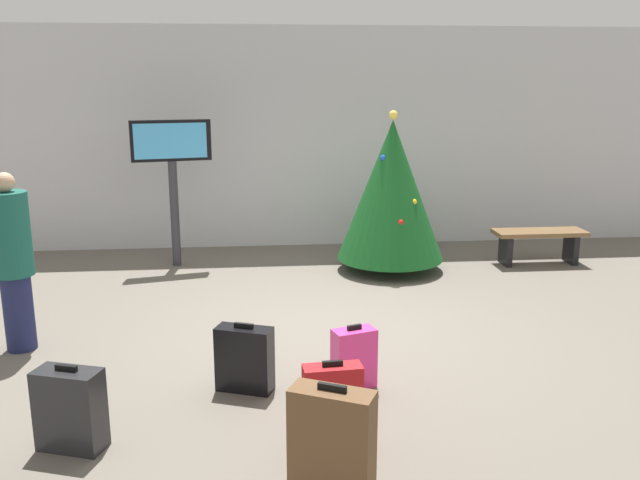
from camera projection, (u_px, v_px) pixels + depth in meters
name	position (u px, v px, depth m)	size (l,w,h in m)	color
ground_plane	(325.00, 328.00, 7.04)	(16.00, 16.00, 0.00)	#665E54
back_wall	(300.00, 138.00, 10.30)	(16.00, 0.20, 3.33)	silver
holiday_tree	(391.00, 190.00, 8.95)	(1.44, 1.44, 2.16)	#4C3319
flight_info_kiosk	(172.00, 162.00, 9.09)	(1.06, 0.31, 2.02)	#333338
waiting_bench	(539.00, 239.00, 9.44)	(1.28, 0.44, 0.48)	brown
traveller_0	(13.00, 259.00, 6.30)	(0.51, 0.51, 1.72)	#1E234C
suitcase_0	(332.00, 401.00, 4.87)	(0.44, 0.20, 0.59)	#B2191E
suitcase_1	(245.00, 359.00, 5.59)	(0.51, 0.35, 0.59)	black
suitcase_2	(70.00, 409.00, 4.69)	(0.51, 0.36, 0.63)	#232326
suitcase_3	(332.00, 448.00, 4.04)	(0.55, 0.41, 0.80)	brown
suitcase_4	(354.00, 358.00, 5.65)	(0.40, 0.28, 0.56)	#E5388C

